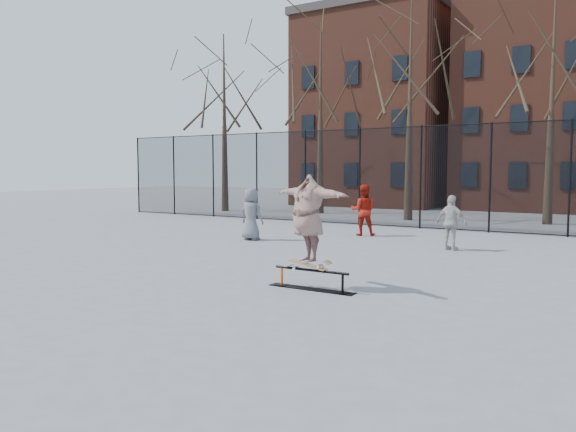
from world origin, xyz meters
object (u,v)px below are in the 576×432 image
Objects in this scene: skater at (308,220)px; bystander_white at (452,223)px; bystander_red at (363,210)px; skate_rail at (311,281)px; skateboard at (308,266)px; bystander_grey at (251,214)px.

skater is 6.77m from bystander_white.
bystander_white is at bearing 129.02° from bystander_red.
skateboard reaches higher than skate_rail.
bystander_red reaches higher than bystander_white.
bystander_red is 1.13× the size of bystander_white.
skate_rail is 6.77m from bystander_white.
skater reaches higher than bystander_red.
skateboard is at bearing 135.00° from bystander_grey.
skater is at bearing 180.00° from skateboard.
skateboard is 0.47× the size of bystander_red.
skate_rail is at bearing 135.39° from bystander_grey.
skater is 7.72m from bystander_grey.
skater reaches higher than skate_rail.
bystander_grey is at bearing 23.07° from bystander_white.
bystander_red reaches higher than bystander_grey.
skateboard is at bearing 180.00° from skate_rail.
skate_rail is 1.07× the size of bystander_grey.
skater is (-0.00, 0.00, 0.88)m from skateboard.
skater is 1.21× the size of bystander_grey.
skateboard is 7.72m from bystander_grey.
skater reaches higher than bystander_grey.
skateboard is 0.41× the size of skater.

